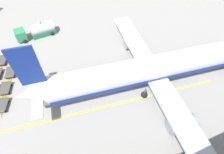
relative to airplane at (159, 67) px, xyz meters
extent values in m
plane|color=gray|center=(-12.21, 0.25, -3.13)|extent=(500.00, 500.00, 0.00)
cylinder|color=silver|center=(0.07, 0.60, 0.19)|extent=(9.44, 42.69, 4.39)
cone|color=silver|center=(-2.47, -20.49, 0.19)|extent=(4.77, 5.73, 4.17)
cube|color=navy|center=(-2.37, -19.67, 5.56)|extent=(0.67, 3.30, 6.35)
cube|color=silver|center=(-2.38, -19.79, 0.85)|extent=(10.27, 2.61, 0.24)
cube|color=silver|center=(-0.13, -1.09, -0.80)|extent=(36.51, 7.83, 0.44)
cylinder|color=gray|center=(9.68, -1.87, -1.91)|extent=(2.81, 4.32, 2.34)
cylinder|color=gray|center=(-9.84, 0.48, -1.91)|extent=(2.81, 4.32, 2.34)
cube|color=navy|center=(0.07, 0.60, -0.58)|extent=(9.02, 38.49, 0.79)
cylinder|color=#56565B|center=(1.65, 13.67, -1.74)|extent=(0.24, 0.24, 1.66)
sphere|color=black|center=(1.65, 13.67, -2.57)|extent=(1.12, 1.12, 1.12)
cylinder|color=#56565B|center=(2.64, -3.99, -1.74)|extent=(0.24, 0.24, 1.66)
sphere|color=black|center=(2.64, -3.99, -2.57)|extent=(1.12, 1.12, 1.12)
cylinder|color=#56565B|center=(-3.51, -3.25, -1.74)|extent=(0.24, 0.24, 1.66)
sphere|color=black|center=(-3.51, -3.25, -2.57)|extent=(1.12, 1.12, 1.12)
cube|color=#2D8C5B|center=(-21.93, -21.83, -1.65)|extent=(2.85, 2.41, 2.15)
cube|color=#236B4C|center=(-22.43, -16.97, -2.56)|extent=(3.20, 5.72, 1.14)
cylinder|color=silver|center=(-22.43, -16.97, -1.41)|extent=(2.97, 5.43, 2.44)
sphere|color=#333338|center=(-22.43, -16.97, -0.19)|extent=(0.44, 0.44, 0.44)
sphere|color=black|center=(-23.21, -21.67, -2.68)|extent=(0.90, 0.90, 0.90)
sphere|color=black|center=(-20.71, -21.41, -2.68)|extent=(0.90, 0.90, 0.90)
sphere|color=black|center=(-23.85, -15.49, -2.68)|extent=(0.90, 0.90, 0.90)
sphere|color=black|center=(-21.35, -15.23, -2.68)|extent=(0.90, 0.90, 0.90)
cube|color=#424449|center=(-15.72, -26.18, -2.58)|extent=(2.98, 2.21, 0.10)
cube|color=olive|center=(-16.97, -25.86, -2.37)|extent=(0.47, 1.57, 0.32)
cube|color=#333338|center=(-14.08, -26.60, -2.70)|extent=(0.69, 0.23, 0.06)
sphere|color=black|center=(-14.64, -25.75, -2.95)|extent=(0.36, 0.36, 0.36)
sphere|color=black|center=(-16.79, -26.61, -2.95)|extent=(0.36, 0.36, 0.36)
sphere|color=black|center=(-16.45, -25.29, -2.95)|extent=(0.36, 0.36, 0.36)
sphere|color=black|center=(-11.02, -26.71, -2.95)|extent=(0.36, 0.36, 0.36)
sphere|color=black|center=(-12.83, -26.25, -2.95)|extent=(0.36, 0.36, 0.36)
cube|color=#424449|center=(-15.11, -23.89, -2.58)|extent=(2.94, 2.12, 0.10)
cube|color=olive|center=(-13.85, -24.16, -2.37)|extent=(0.41, 1.59, 0.32)
cube|color=olive|center=(-16.38, -23.63, -2.37)|extent=(0.41, 1.59, 0.32)
cube|color=#333338|center=(-13.47, -24.24, -2.70)|extent=(0.70, 0.20, 0.06)
sphere|color=black|center=(-14.34, -24.76, -2.95)|extent=(0.36, 0.36, 0.36)
sphere|color=black|center=(-14.06, -23.42, -2.95)|extent=(0.36, 0.36, 0.36)
sphere|color=black|center=(-16.17, -24.37, -2.95)|extent=(0.36, 0.36, 0.36)
sphere|color=black|center=(-15.88, -23.03, -2.95)|extent=(0.36, 0.36, 0.36)
cube|color=#424449|center=(-11.58, -24.73, -2.58)|extent=(2.90, 2.04, 0.10)
cube|color=olive|center=(-10.30, -24.95, -2.37)|extent=(0.36, 1.59, 0.32)
cube|color=olive|center=(-12.85, -24.50, -2.37)|extent=(0.36, 1.59, 0.32)
cube|color=#333338|center=(-9.92, -25.02, -2.70)|extent=(0.70, 0.18, 0.06)
sphere|color=black|center=(-10.77, -25.56, -2.95)|extent=(0.36, 0.36, 0.36)
sphere|color=black|center=(-10.54, -24.22, -2.95)|extent=(0.36, 0.36, 0.36)
sphere|color=black|center=(-12.61, -25.24, -2.95)|extent=(0.36, 0.36, 0.36)
sphere|color=black|center=(-12.38, -23.89, -2.95)|extent=(0.36, 0.36, 0.36)
cube|color=#424449|center=(-7.89, -25.66, -2.58)|extent=(2.97, 2.18, 0.10)
cube|color=olive|center=(-6.63, -25.96, -2.37)|extent=(0.45, 1.58, 0.32)
cube|color=olive|center=(-9.15, -25.36, -2.37)|extent=(0.45, 1.58, 0.32)
cube|color=#333338|center=(-6.25, -26.05, -2.70)|extent=(0.69, 0.22, 0.06)
sphere|color=black|center=(-7.14, -26.54, -2.95)|extent=(0.36, 0.36, 0.36)
sphere|color=black|center=(-6.82, -25.22, -2.95)|extent=(0.36, 0.36, 0.36)
sphere|color=black|center=(-8.96, -26.11, -2.95)|extent=(0.36, 0.36, 0.36)
sphere|color=black|center=(-8.64, -24.78, -2.95)|extent=(0.36, 0.36, 0.36)
cube|color=#424449|center=(-4.39, -26.19, -2.58)|extent=(3.01, 2.28, 0.10)
cube|color=olive|center=(-5.63, -25.83, -2.37)|extent=(0.52, 1.56, 0.32)
sphere|color=black|center=(-3.31, -25.79, -2.95)|extent=(0.36, 0.36, 0.36)
sphere|color=black|center=(-5.48, -26.59, -2.95)|extent=(0.36, 0.36, 0.36)
sphere|color=black|center=(-5.10, -25.28, -2.95)|extent=(0.36, 0.36, 0.36)
cube|color=yellow|center=(2.03, -10.02, -3.13)|extent=(4.92, 38.48, 0.01)
camera|label=1|loc=(16.32, -15.63, 21.57)|focal=28.00mm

